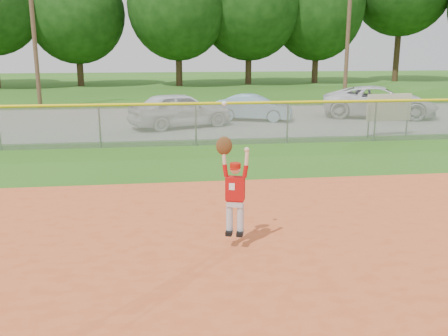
# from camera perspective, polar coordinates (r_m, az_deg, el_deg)

# --- Properties ---
(ground) EXTENTS (120.00, 120.00, 0.00)m
(ground) POSITION_cam_1_polar(r_m,az_deg,el_deg) (8.37, 1.96, -10.83)
(ground) COLOR #265613
(ground) RESTS_ON ground
(parking_strip) EXTENTS (44.00, 10.00, 0.03)m
(parking_strip) POSITION_cam_1_polar(r_m,az_deg,el_deg) (23.79, -4.28, 5.43)
(parking_strip) COLOR gray
(parking_strip) RESTS_ON ground
(car_white_a) EXTENTS (4.78, 3.26, 1.51)m
(car_white_a) POSITION_cam_1_polar(r_m,az_deg,el_deg) (21.73, -5.05, 6.66)
(car_white_a) COLOR silver
(car_white_a) RESTS_ON parking_strip
(car_blue) EXTENTS (3.85, 2.41, 1.20)m
(car_blue) POSITION_cam_1_polar(r_m,az_deg,el_deg) (23.73, 3.36, 6.92)
(car_blue) COLOR #7FA6BE
(car_blue) RESTS_ON parking_strip
(car_white_b) EXTENTS (5.98, 4.19, 1.51)m
(car_white_b) POSITION_cam_1_polar(r_m,az_deg,el_deg) (25.86, 17.33, 7.24)
(car_white_b) COLOR silver
(car_white_b) RESTS_ON parking_strip
(sponsor_sign) EXTENTS (1.88, 0.28, 1.67)m
(sponsor_sign) POSITION_cam_1_polar(r_m,az_deg,el_deg) (20.44, 18.34, 6.46)
(sponsor_sign) COLOR gray
(sponsor_sign) RESTS_ON ground
(outfield_fence) EXTENTS (40.06, 0.10, 1.55)m
(outfield_fence) POSITION_cam_1_polar(r_m,az_deg,el_deg) (17.74, -3.24, 5.38)
(outfield_fence) COLOR gray
(outfield_fence) RESTS_ON ground
(power_lines) EXTENTS (19.40, 0.24, 9.00)m
(power_lines) POSITION_cam_1_polar(r_m,az_deg,el_deg) (29.61, -3.11, 16.15)
(power_lines) COLOR #4C3823
(power_lines) RESTS_ON ground
(ballplayer) EXTENTS (0.57, 0.34, 2.33)m
(ballplayer) POSITION_cam_1_polar(r_m,az_deg,el_deg) (8.55, 1.09, -2.17)
(ballplayer) COLOR silver
(ballplayer) RESTS_ON ground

